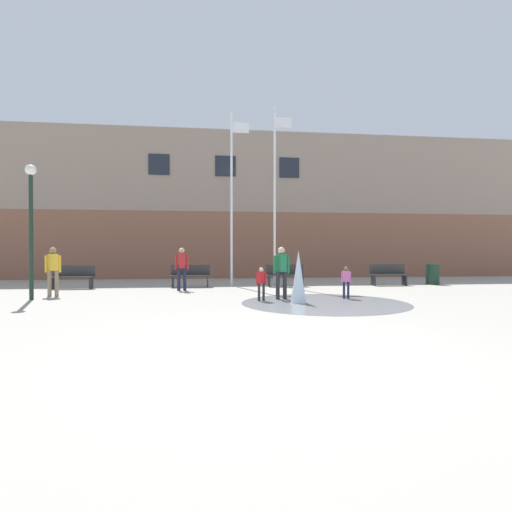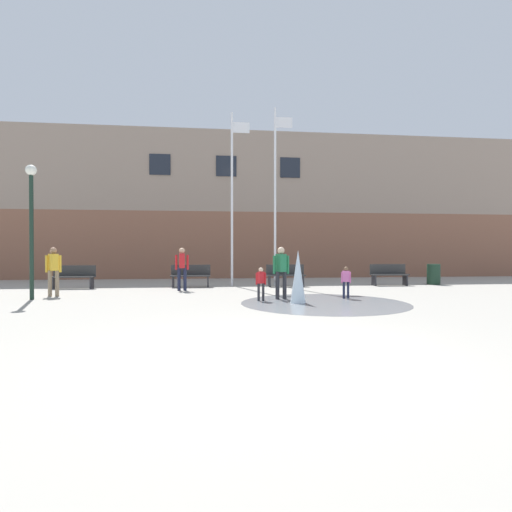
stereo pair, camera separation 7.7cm
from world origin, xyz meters
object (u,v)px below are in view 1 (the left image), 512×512
park_bench_near_trashcan (388,274)px  adult_near_bench (53,268)px  park_bench_far_left (73,276)px  flagpole_right (275,191)px  child_in_fountain (261,281)px  child_running (346,280)px  teen_by_trashcan (281,269)px  lamp_post_left_lane (31,212)px  park_bench_left_of_flagpoles (190,275)px  park_bench_under_right_flagpole (285,275)px  adult_in_red (182,266)px  trash_can (433,274)px  flagpole_left (232,194)px

park_bench_near_trashcan → adult_near_bench: adult_near_bench is taller
park_bench_far_left → flagpole_right: (8.12, 0.63, 3.58)m
child_in_fountain → child_running: 2.70m
park_bench_far_left → child_in_fountain: (6.79, -4.70, 0.10)m
teen_by_trashcan → child_running: teen_by_trashcan is taller
park_bench_far_left → child_in_fountain: bearing=-34.7°
adult_near_bench → teen_by_trashcan: (7.19, -1.62, 0.00)m
teen_by_trashcan → lamp_post_left_lane: bearing=65.2°
park_bench_left_of_flagpoles → lamp_post_left_lane: size_ratio=0.39×
child_running → park_bench_near_trashcan: bearing=67.5°
park_bench_under_right_flagpole → park_bench_near_trashcan: (4.50, -0.02, 0.00)m
park_bench_under_right_flagpole → adult_in_red: (-4.17, -1.28, 0.45)m
park_bench_left_of_flagpoles → flagpole_right: (3.60, 0.46, 3.58)m
park_bench_far_left → park_bench_near_trashcan: size_ratio=1.00×
child_in_fountain → trash_can: (8.30, 4.93, -0.13)m
park_bench_left_of_flagpoles → child_in_fountain: size_ratio=1.62×
teen_by_trashcan → park_bench_under_right_flagpole: bearing=-31.4°
flagpole_left → trash_can: 9.49m
park_bench_far_left → flagpole_left: 7.17m
flagpole_left → flagpole_right: bearing=0.0°
park_bench_far_left → adult_near_bench: (0.27, -2.74, 0.45)m
teen_by_trashcan → child_running: bearing=-110.4°
adult_near_bench → child_in_fountain: bearing=-148.9°
adult_in_red → trash_can: adult_in_red is taller
adult_in_red → adult_near_bench: size_ratio=1.00×
flagpole_right → child_running: bearing=-75.0°
park_bench_under_right_flagpole → child_running: (1.04, -4.44, 0.10)m
child_running → flagpole_left: flagpole_left is taller
child_running → lamp_post_left_lane: bearing=-169.6°
adult_near_bench → teen_by_trashcan: same height
trash_can → teen_by_trashcan: bearing=-149.0°
flagpole_left → child_running: bearing=-57.6°
flagpole_left → flagpole_right: size_ratio=0.96×
adult_in_red → flagpole_right: flagpole_right is taller
child_running → flagpole_right: (-1.36, 5.05, 3.48)m
park_bench_under_right_flagpole → park_bench_far_left: bearing=-179.9°
adult_in_red → child_running: (5.21, -3.17, -0.35)m
flagpole_right → park_bench_near_trashcan: bearing=-7.4°
park_bench_far_left → park_bench_left_of_flagpoles: (4.52, 0.17, 0.00)m
park_bench_under_right_flagpole → child_running: size_ratio=1.62×
park_bench_under_right_flagpole → adult_near_bench: adult_near_bench is taller
child_running → flagpole_right: size_ratio=0.13×
lamp_post_left_lane → park_bench_under_right_flagpole: bearing=22.9°
child_in_fountain → child_running: same height
park_bench_near_trashcan → flagpole_right: (-4.81, 0.63, 3.58)m
park_bench_far_left → adult_near_bench: adult_near_bench is taller
adult_in_red → lamp_post_left_lane: lamp_post_left_lane is taller
park_bench_far_left → park_bench_near_trashcan: (12.93, 0.00, 0.00)m
park_bench_near_trashcan → adult_near_bench: bearing=-167.8°
park_bench_left_of_flagpoles → park_bench_near_trashcan: (8.41, -0.17, 0.00)m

